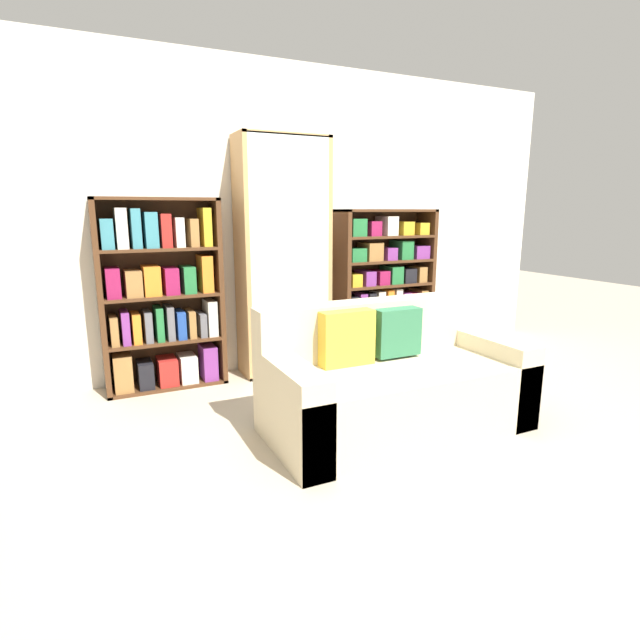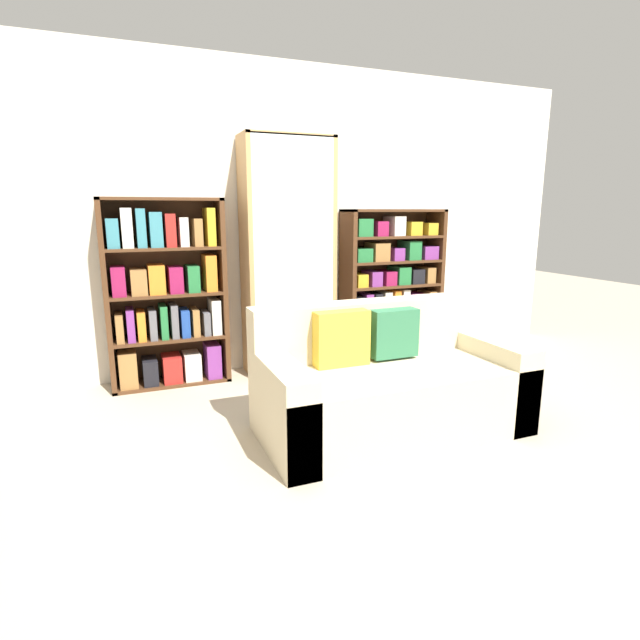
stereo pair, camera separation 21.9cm
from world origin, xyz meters
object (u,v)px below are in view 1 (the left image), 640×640
(bookshelf_right, at_px, (384,287))
(bookshelf_left, at_px, (161,299))
(display_cabinet, at_px, (283,259))
(couch, at_px, (393,384))
(wine_bottle, at_px, (358,361))

(bookshelf_right, bearing_deg, bookshelf_left, 179.99)
(display_cabinet, bearing_deg, couch, -82.14)
(bookshelf_right, xyz_separation_m, wine_bottle, (-0.55, -0.47, -0.56))
(display_cabinet, relative_size, bookshelf_right, 1.42)
(couch, xyz_separation_m, bookshelf_left, (-1.25, 1.49, 0.43))
(couch, distance_m, wine_bottle, 1.08)
(bookshelf_left, height_order, wine_bottle, bookshelf_left)
(couch, height_order, wine_bottle, couch)
(bookshelf_left, bearing_deg, couch, -49.97)
(wine_bottle, bearing_deg, display_cabinet, 138.46)
(display_cabinet, bearing_deg, bookshelf_left, 179.15)
(couch, height_order, bookshelf_left, bookshelf_left)
(couch, xyz_separation_m, bookshelf_right, (0.86, 1.49, 0.39))
(bookshelf_left, xyz_separation_m, wine_bottle, (1.57, -0.47, -0.60))
(couch, distance_m, bookshelf_right, 1.77)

